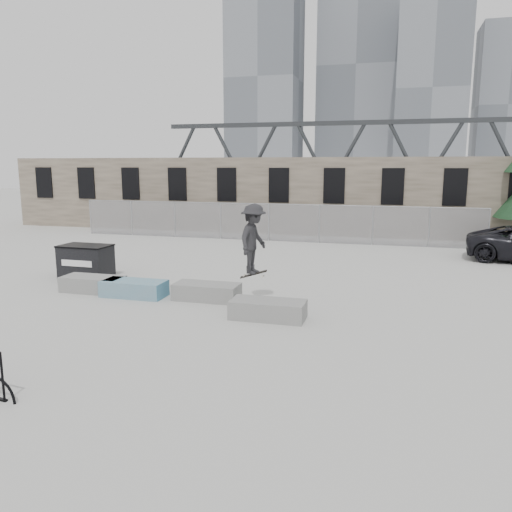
{
  "coord_description": "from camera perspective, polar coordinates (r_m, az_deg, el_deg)",
  "views": [
    {
      "loc": [
        6.45,
        -13.6,
        4.08
      ],
      "look_at": [
        2.45,
        1.0,
        1.3
      ],
      "focal_mm": 35.0,
      "sensor_mm": 36.0,
      "label": 1
    }
  ],
  "objects": [
    {
      "name": "ground",
      "position": [
        15.59,
        -9.73,
        -4.92
      ],
      "size": [
        120.0,
        120.0,
        0.0
      ],
      "primitive_type": "plane",
      "color": "#A9A9A5",
      "rests_on": "ground"
    },
    {
      "name": "stone_wall",
      "position": [
        30.58,
        3.15,
        6.96
      ],
      "size": [
        36.0,
        2.58,
        4.5
      ],
      "color": "#685B4D",
      "rests_on": "ground"
    },
    {
      "name": "chainlink_fence",
      "position": [
        27.05,
        1.44,
        3.94
      ],
      "size": [
        22.06,
        0.06,
        2.02
      ],
      "color": "gray",
      "rests_on": "ground"
    },
    {
      "name": "planter_far_left",
      "position": [
        17.11,
        -18.14,
        -2.99
      ],
      "size": [
        2.0,
        0.9,
        0.5
      ],
      "color": "gray",
      "rests_on": "ground"
    },
    {
      "name": "planter_center_left",
      "position": [
        16.14,
        -13.76,
        -3.55
      ],
      "size": [
        2.0,
        0.9,
        0.5
      ],
      "color": "teal",
      "rests_on": "ground"
    },
    {
      "name": "planter_center_right",
      "position": [
        15.37,
        -5.65,
        -3.99
      ],
      "size": [
        2.0,
        0.9,
        0.5
      ],
      "color": "gray",
      "rests_on": "ground"
    },
    {
      "name": "planter_offset",
      "position": [
        13.45,
        1.37,
        -6.04
      ],
      "size": [
        2.0,
        0.9,
        0.5
      ],
      "color": "gray",
      "rests_on": "ground"
    },
    {
      "name": "dumpster",
      "position": [
        19.27,
        -18.86,
        -0.55
      ],
      "size": [
        1.84,
        1.15,
        1.2
      ],
      "rotation": [
        0.0,
        0.0,
        -0.02
      ],
      "color": "black",
      "rests_on": "ground"
    },
    {
      "name": "skyline_towers",
      "position": [
        108.96,
        11.87,
        19.01
      ],
      "size": [
        58.0,
        28.0,
        48.0
      ],
      "color": "slate",
      "rests_on": "ground"
    },
    {
      "name": "truss_bridge",
      "position": [
        68.69,
        18.57,
        9.91
      ],
      "size": [
        70.0,
        3.0,
        9.8
      ],
      "color": "#2D3033",
      "rests_on": "ground"
    },
    {
      "name": "skateboarder",
      "position": [
        14.28,
        -0.29,
        1.96
      ],
      "size": [
        0.95,
        1.41,
        2.17
      ],
      "rotation": [
        0.0,
        0.0,
        1.4
      ],
      "color": "#252427",
      "rests_on": "ground"
    }
  ]
}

